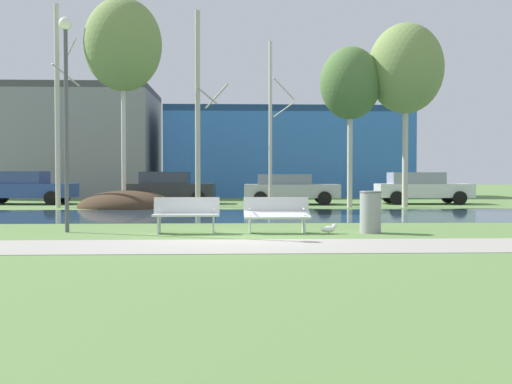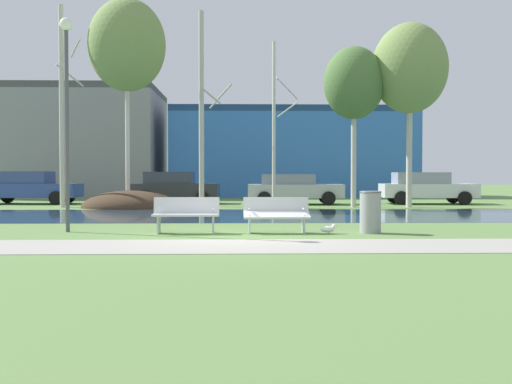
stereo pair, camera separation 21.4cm
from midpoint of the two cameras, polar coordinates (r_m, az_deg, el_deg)
name	(u,v)px [view 2 (the right image)]	position (r m, az deg, el deg)	size (l,w,h in m)	color
ground_plane	(235,211)	(23.94, -1.74, -1.78)	(120.00, 120.00, 0.00)	#5B7F42
paved_path_strip	(230,246)	(12.31, -1.96, -5.01)	(60.00, 2.44, 0.01)	#9E998E
river_band	(234,215)	(21.53, -1.76, -2.15)	(80.00, 6.97, 0.01)	#284256
soil_mound	(130,208)	(27.00, -11.30, -1.42)	(4.15, 3.44, 1.47)	#423021
bench_left	(186,214)	(15.05, -6.06, -2.02)	(1.60, 0.57, 0.87)	silver
bench_right	(276,214)	(15.03, 2.30, -2.01)	(1.60, 0.57, 0.87)	silver
trash_bin	(370,211)	(15.27, 10.89, -1.77)	(0.54, 0.54, 1.02)	gray
seagull	(329,229)	(14.85, 7.12, -3.39)	(0.41, 0.15, 0.25)	white
streetlamp	(67,89)	(16.08, -16.70, 9.08)	(0.32, 0.32, 5.28)	#4C4C51
birch_far_left	(62,105)	(28.04, -17.24, 7.69)	(1.10, 1.85, 8.70)	beige
birch_left	(127,45)	(27.91, -11.59, 13.11)	(3.33, 3.33, 9.00)	beige
birch_center_left	(202,108)	(27.67, -4.77, 7.69)	(1.49, 2.22, 8.63)	#BCB7A8
birch_center	(275,124)	(26.45, 1.95, 6.32)	(1.11, 2.05, 7.07)	beige
birch_center_right	(354,84)	(27.30, 9.25, 9.84)	(2.60, 2.60, 6.92)	beige
birch_right	(410,69)	(27.90, 14.22, 10.97)	(3.23, 3.23, 7.94)	beige
parked_van_nearest_blue	(29,187)	(31.71, -20.04, 0.44)	(4.72, 2.21, 1.57)	#2D4793
parked_sedan_second_dark	(174,187)	(30.31, -7.33, 0.46)	(4.20, 2.14, 1.55)	#282B30
parked_hatch_third_silver	(294,188)	(29.43, 3.70, 0.35)	(4.56, 2.25, 1.43)	#B2B5BC
parked_wagon_fourth_white	(426,187)	(30.85, 15.58, 0.42)	(4.53, 2.26, 1.52)	silver
building_grey_warehouse	(64,143)	(42.07, -17.16, 4.32)	(12.40, 8.42, 6.88)	gray
building_blue_store	(292,153)	(40.58, 3.45, 3.62)	(15.45, 6.06, 5.66)	#3870C6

